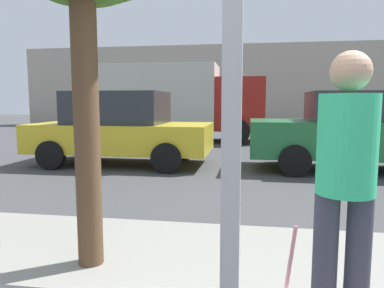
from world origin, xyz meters
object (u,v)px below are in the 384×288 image
(parked_car_green, at_px, (362,131))
(pedestrian, at_px, (345,178))
(parked_car_yellow, at_px, (121,128))
(box_truck, at_px, (172,100))

(parked_car_green, bearing_deg, pedestrian, -106.93)
(parked_car_yellow, bearing_deg, parked_car_green, 0.00)
(parked_car_yellow, xyz_separation_m, pedestrian, (3.56, -6.05, 0.19))
(box_truck, bearing_deg, parked_car_yellow, -90.98)
(parked_car_yellow, height_order, box_truck, box_truck)
(parked_car_green, relative_size, pedestrian, 2.84)
(parked_car_yellow, xyz_separation_m, parked_car_green, (5.40, 0.00, 0.00))
(parked_car_yellow, relative_size, box_truck, 0.63)
(parked_car_yellow, xyz_separation_m, box_truck, (0.09, 5.39, 0.71))
(pedestrian, bearing_deg, parked_car_green, 73.07)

